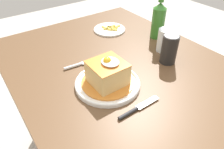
% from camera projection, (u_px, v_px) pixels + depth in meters
% --- Properties ---
extents(dining_table, '(1.33, 0.84, 0.76)m').
position_uv_depth(dining_table, '(136.00, 100.00, 0.88)').
color(dining_table, brown).
rests_on(dining_table, ground_plane).
extents(main_plate, '(0.24, 0.24, 0.02)m').
position_uv_depth(main_plate, '(108.00, 83.00, 0.78)').
color(main_plate, white).
rests_on(main_plate, dining_table).
extents(sandwich_meal, '(0.19, 0.19, 0.11)m').
position_uv_depth(sandwich_meal, '(108.00, 74.00, 0.75)').
color(sandwich_meal, orange).
rests_on(sandwich_meal, main_plate).
extents(fork, '(0.03, 0.14, 0.01)m').
position_uv_depth(fork, '(78.00, 65.00, 0.88)').
color(fork, silver).
rests_on(fork, dining_table).
extents(knife, '(0.02, 0.17, 0.01)m').
position_uv_depth(knife, '(134.00, 110.00, 0.67)').
color(knife, '#262628').
rests_on(knife, dining_table).
extents(soda_can, '(0.07, 0.07, 0.12)m').
position_uv_depth(soda_can, '(169.00, 49.00, 0.87)').
color(soda_can, black).
rests_on(soda_can, dining_table).
extents(beer_bottle_green, '(0.06, 0.06, 0.27)m').
position_uv_depth(beer_bottle_green, '(159.00, 18.00, 1.03)').
color(beer_bottle_green, '#2D6B23').
rests_on(beer_bottle_green, dining_table).
extents(drinking_glass, '(0.07, 0.07, 0.10)m').
position_uv_depth(drinking_glass, '(165.00, 42.00, 0.95)').
color(drinking_glass, gold).
rests_on(drinking_glass, dining_table).
extents(side_plate_fries, '(0.17, 0.17, 0.02)m').
position_uv_depth(side_plate_fries, '(110.00, 29.00, 1.15)').
color(side_plate_fries, white).
rests_on(side_plate_fries, dining_table).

